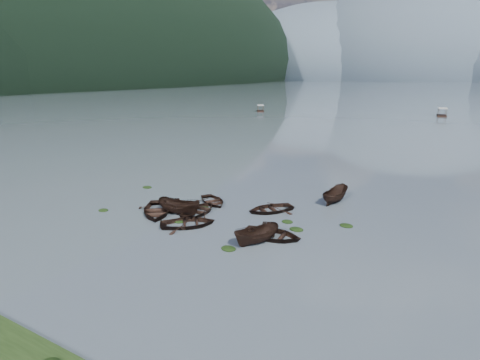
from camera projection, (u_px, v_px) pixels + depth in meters
The scene contains 22 objects.
ground_plane at pixel (162, 244), 28.07m from camera, with size 2400.00×2400.00×0.00m, color #515C65.
haze_mtn_a at pixel (324, 79), 906.04m from camera, with size 520.00×520.00×280.00m, color #475666.
haze_mtn_b at pixel (415, 80), 812.40m from camera, with size 520.00×520.00×340.00m, color #475666.
rowboat_0 at pixel (157, 214), 34.12m from camera, with size 3.65×5.11×1.06m, color black.
rowboat_1 at pixel (188, 226), 31.32m from camera, with size 3.27×4.57×0.95m, color black.
rowboat_2 at pixel (180, 214), 34.08m from camera, with size 1.65×4.38×1.69m, color black.
rowboat_3 at pixel (199, 213), 34.36m from camera, with size 3.14×4.40×0.91m, color black.
rowboat_4 at pixel (272, 238), 29.07m from camera, with size 3.31×4.63×0.96m, color black.
rowboat_5 at pixel (257, 243), 28.17m from camera, with size 1.53×4.06×1.57m, color black.
rowboat_6 at pixel (213, 203), 36.90m from camera, with size 2.80×3.93×0.81m, color black.
rowboat_7 at pixel (270, 211), 34.69m from camera, with size 3.14×4.39×0.91m, color black.
rowboat_8 at pixel (334, 202), 37.28m from camera, with size 1.61×4.27×1.65m, color black.
weed_clump_0 at pixel (103, 211), 34.83m from camera, with size 0.98×0.80×0.21m, color black.
weed_clump_1 at pixel (178, 222), 32.23m from camera, with size 1.09×0.87×0.24m, color black.
weed_clump_2 at pixel (228, 249), 27.16m from camera, with size 1.15×0.92×0.25m, color black.
weed_clump_3 at pixel (287, 222), 32.14m from camera, with size 0.99×0.84×0.22m, color black.
weed_clump_4 at pixel (296, 230), 30.53m from camera, with size 1.17×0.93×0.24m, color black.
weed_clump_5 at pixel (147, 188), 41.87m from camera, with size 1.10×0.89×0.23m, color black.
weed_clump_6 at pixel (204, 209), 35.37m from camera, with size 1.06×0.88×0.22m, color black.
weed_clump_7 at pixel (346, 226), 31.28m from camera, with size 1.11×0.89×0.24m, color black.
pontoon_left at pixel (260, 111), 126.98m from camera, with size 2.21×5.31×2.04m, color black, non-canonical shape.
pontoon_centre at pixel (442, 116), 112.54m from camera, with size 2.55×6.12×2.35m, color black, non-canonical shape.
Camera 1 is at (17.61, -19.60, 12.28)m, focal length 28.00 mm.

